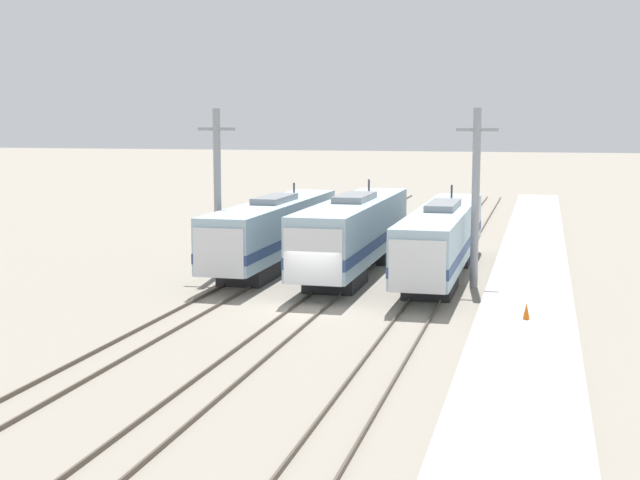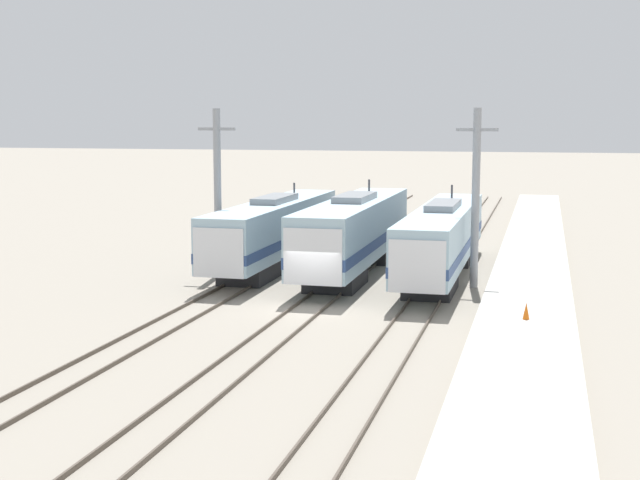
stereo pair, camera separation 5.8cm
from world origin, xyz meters
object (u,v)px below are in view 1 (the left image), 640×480
(locomotive_center, at_px, (353,234))
(catenary_tower_right, at_px, (476,196))
(locomotive_far_right, at_px, (442,239))
(traffic_cone, at_px, (526,311))
(locomotive_far_left, at_px, (272,232))
(catenary_tower_left, at_px, (217,191))

(locomotive_center, xyz_separation_m, catenary_tower_right, (6.74, -2.32, 2.38))
(catenary_tower_right, bearing_deg, locomotive_center, 161.03)
(locomotive_far_right, distance_m, traffic_cone, 12.03)
(locomotive_center, height_order, locomotive_far_right, locomotive_center)
(locomotive_far_left, bearing_deg, catenary_tower_left, -125.09)
(catenary_tower_right, bearing_deg, catenary_tower_left, 180.00)
(traffic_cone, bearing_deg, locomotive_center, 130.83)
(locomotive_far_right, xyz_separation_m, catenary_tower_left, (-11.79, -2.31, 2.54))
(locomotive_center, bearing_deg, catenary_tower_left, -161.56)
(catenary_tower_left, relative_size, traffic_cone, 13.23)
(locomotive_far_right, relative_size, catenary_tower_right, 2.20)
(locomotive_far_right, height_order, catenary_tower_left, catenary_tower_left)
(catenary_tower_right, xyz_separation_m, traffic_cone, (2.77, -8.70, -3.87))
(locomotive_center, bearing_deg, locomotive_far_right, -0.13)
(locomotive_center, relative_size, catenary_tower_right, 2.04)
(catenary_tower_left, xyz_separation_m, traffic_cone, (16.47, -8.70, -3.87))
(locomotive_far_right, bearing_deg, traffic_cone, -66.97)
(locomotive_center, relative_size, locomotive_far_right, 0.93)
(catenary_tower_left, xyz_separation_m, catenary_tower_right, (13.70, 0.00, 0.00))
(catenary_tower_left, distance_m, catenary_tower_right, 13.70)
(locomotive_far_right, height_order, traffic_cone, locomotive_far_right)
(catenary_tower_left, bearing_deg, locomotive_center, 18.44)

